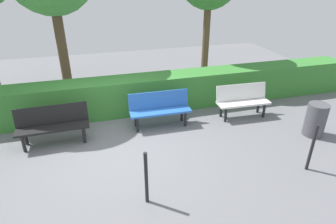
# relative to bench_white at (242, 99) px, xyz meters

# --- Properties ---
(ground_plane) EXTENTS (16.58, 16.58, 0.00)m
(ground_plane) POSITION_rel_bench_white_xyz_m (3.43, 0.59, -0.48)
(ground_plane) COLOR slate
(bench_white) EXTENTS (1.41, 0.53, 0.86)m
(bench_white) POSITION_rel_bench_white_xyz_m (0.00, 0.00, 0.00)
(bench_white) COLOR white
(bench_white) RESTS_ON ground_plane
(bench_blue) EXTENTS (1.52, 0.49, 0.86)m
(bench_blue) POSITION_rel_bench_white_xyz_m (2.23, -0.11, 0.00)
(bench_blue) COLOR blue
(bench_blue) RESTS_ON ground_plane
(bench_black) EXTENTS (1.56, 0.48, 0.86)m
(bench_black) POSITION_rel_bench_white_xyz_m (4.73, 0.03, 0.00)
(bench_black) COLOR black
(bench_black) RESTS_ON ground_plane
(hedge_row) EXTENTS (12.58, 0.78, 0.97)m
(hedge_row) POSITION_rel_bench_white_xyz_m (2.37, -1.08, 0.01)
(hedge_row) COLOR #387F33
(hedge_row) RESTS_ON ground_plane
(railing_post_near) EXTENTS (0.06, 0.06, 1.00)m
(railing_post_near) POSITION_rel_bench_white_xyz_m (-0.11, 2.44, 0.02)
(railing_post_near) COLOR black
(railing_post_near) RESTS_ON ground_plane
(railing_post_mid) EXTENTS (0.06, 0.06, 1.00)m
(railing_post_mid) POSITION_rel_bench_white_xyz_m (3.11, 2.44, 0.02)
(railing_post_mid) COLOR black
(railing_post_mid) RESTS_ON ground_plane
(trash_bin) EXTENTS (0.46, 0.46, 0.80)m
(trash_bin) POSITION_rel_bench_white_xyz_m (-1.17, 1.36, -0.08)
(trash_bin) COLOR #4C4C51
(trash_bin) RESTS_ON ground_plane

